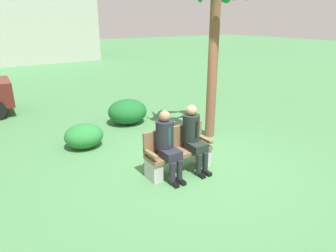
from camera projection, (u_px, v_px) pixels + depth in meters
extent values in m
plane|color=#457E4A|center=(191.00, 164.00, 6.41)|extent=(80.00, 80.00, 0.00)
cube|color=brown|center=(179.00, 152.00, 5.99)|extent=(1.39, 0.44, 0.07)
cube|color=brown|center=(174.00, 137.00, 6.06)|extent=(1.39, 0.06, 0.45)
cube|color=brown|center=(151.00, 154.00, 5.61)|extent=(0.08, 0.44, 0.06)
cube|color=brown|center=(205.00, 139.00, 6.29)|extent=(0.08, 0.44, 0.06)
cube|color=#B8B8B8|center=(154.00, 170.00, 5.76)|extent=(0.20, 0.37, 0.38)
cube|color=#B8B8B8|center=(202.00, 156.00, 6.38)|extent=(0.20, 0.37, 0.38)
cube|color=#23232D|center=(170.00, 154.00, 5.65)|extent=(0.32, 0.38, 0.16)
cylinder|color=#23232D|center=(172.00, 174.00, 5.56)|extent=(0.11, 0.11, 0.45)
cylinder|color=#23232D|center=(179.00, 171.00, 5.65)|extent=(0.11, 0.11, 0.45)
cube|color=black|center=(174.00, 184.00, 5.58)|extent=(0.09, 0.22, 0.07)
cube|color=black|center=(181.00, 182.00, 5.66)|extent=(0.09, 0.22, 0.07)
cylinder|color=#23232D|center=(165.00, 135.00, 5.69)|extent=(0.34, 0.34, 0.54)
cube|color=#144C3D|center=(170.00, 136.00, 5.56)|extent=(0.05, 0.01, 0.35)
sphere|color=#9E7556|center=(165.00, 116.00, 5.57)|extent=(0.21, 0.21, 0.21)
cube|color=#1E2823|center=(197.00, 147.00, 5.98)|extent=(0.32, 0.38, 0.16)
cylinder|color=#1E2823|center=(199.00, 165.00, 5.89)|extent=(0.11, 0.11, 0.45)
cylinder|color=#1E2823|center=(205.00, 163.00, 5.97)|extent=(0.11, 0.11, 0.45)
cube|color=black|center=(201.00, 175.00, 5.90)|extent=(0.09, 0.22, 0.07)
cube|color=black|center=(207.00, 173.00, 5.99)|extent=(0.09, 0.22, 0.07)
cylinder|color=#1E2823|center=(191.00, 128.00, 6.02)|extent=(0.34, 0.34, 0.56)
cube|color=black|center=(196.00, 130.00, 5.88)|extent=(0.05, 0.01, 0.36)
sphere|color=tan|center=(192.00, 110.00, 5.89)|extent=(0.21, 0.21, 0.21)
cylinder|color=brown|center=(213.00, 69.00, 7.41)|extent=(0.24, 0.24, 3.50)
ellipsoid|color=#1A6229|center=(128.00, 112.00, 8.82)|extent=(1.14, 1.04, 0.71)
ellipsoid|color=#277935|center=(84.00, 136.00, 7.19)|extent=(0.92, 0.84, 0.57)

